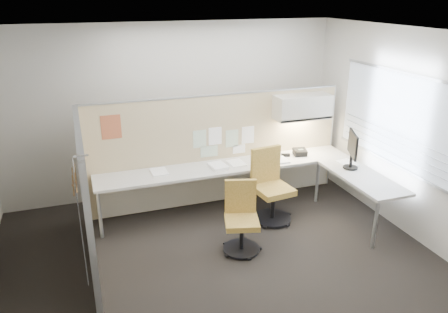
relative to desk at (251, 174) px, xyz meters
name	(u,v)px	position (x,y,z in m)	size (l,w,h in m)	color
floor	(217,259)	(-0.93, -1.13, -0.61)	(5.50, 4.50, 0.01)	black
ceiling	(215,33)	(-0.93, -1.13, 2.20)	(5.50, 4.50, 0.01)	white
wall_back	(173,111)	(-0.93, 1.12, 0.80)	(5.50, 0.02, 2.80)	beige
wall_front	(314,261)	(-0.93, -3.38, 0.80)	(5.50, 0.02, 2.80)	beige
wall_right	(406,133)	(1.82, -1.13, 0.80)	(0.02, 4.50, 2.80)	beige
window_pane	(407,123)	(1.79, -1.13, 0.95)	(0.01, 2.80, 1.30)	#AAB5C5
partition_back	(218,150)	(-0.38, 0.47, 0.27)	(4.10, 0.06, 1.75)	tan
partition_left	(86,198)	(-2.43, -0.63, 0.27)	(0.06, 2.20, 1.75)	tan
desk	(251,174)	(0.00, 0.00, 0.00)	(4.00, 2.07, 0.73)	beige
overhead_bin	(302,107)	(0.97, 0.26, 0.91)	(0.90, 0.36, 0.38)	beige
task_light_strip	(302,120)	(0.97, 0.26, 0.70)	(0.60, 0.06, 0.02)	#FFEABF
pinned_papers	(223,141)	(-0.30, 0.44, 0.43)	(1.01, 0.00, 0.47)	#8CBF8C
poster	(111,127)	(-1.98, 0.44, 0.82)	(0.28, 0.00, 0.35)	#FF5C20
chair_left	(241,219)	(-0.55, -1.00, -0.17)	(0.53, 0.55, 0.92)	black
chair_right	(270,188)	(0.16, -0.37, -0.10)	(0.57, 0.58, 1.07)	black
monitor	(352,148)	(1.37, -0.58, 0.45)	(0.24, 0.50, 0.56)	black
phone	(300,152)	(0.92, 0.17, 0.18)	(0.24, 0.22, 0.12)	black
stapler	(286,155)	(0.68, 0.20, 0.15)	(0.14, 0.04, 0.05)	black
tape_dispenser	(300,153)	(0.93, 0.18, 0.16)	(0.10, 0.06, 0.06)	black
coat_hook	(76,192)	(-2.51, -1.63, 0.81)	(0.18, 0.47, 1.39)	silver
paper_stack_0	(159,172)	(-1.38, 0.20, 0.14)	(0.23, 0.30, 0.02)	white
paper_stack_1	(218,166)	(-0.50, 0.10, 0.15)	(0.23, 0.30, 0.05)	white
paper_stack_2	(236,163)	(-0.18, 0.17, 0.14)	(0.23, 0.30, 0.02)	white
paper_stack_3	(280,160)	(0.51, 0.06, 0.14)	(0.23, 0.30, 0.02)	white
paper_stack_4	(347,163)	(1.44, -0.40, 0.14)	(0.23, 0.30, 0.02)	white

